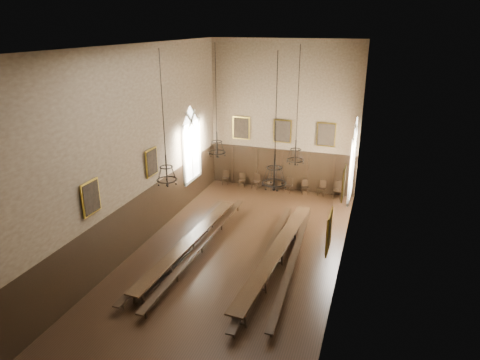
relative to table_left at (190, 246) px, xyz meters
The scene contains 34 objects.
floor 2.05m from the table_left, ahead, with size 9.00×18.00×0.02m, color black.
ceiling 8.89m from the table_left, ahead, with size 9.00×18.00×0.02m, color black.
wall_back 10.32m from the table_left, 77.73° to the left, with size 9.00×0.02×9.00m, color #826C50.
wall_front 9.92m from the table_left, 77.12° to the right, with size 9.00×0.02×9.00m, color #826C50.
wall_left 4.85m from the table_left, behind, with size 0.02×18.00×9.00m, color #826C50.
wall_right 7.73m from the table_left, ahead, with size 0.02×18.00×9.00m, color #826C50.
wainscot_panelling 2.21m from the table_left, ahead, with size 9.00×18.00×2.50m, color black, non-canonical shape.
table_left is the anchor object (origin of this frame).
table_right 3.95m from the table_left, ahead, with size 1.26×9.63×0.75m.
bench_left_outer 0.54m from the table_left, behind, with size 0.40×10.02×0.45m.
bench_left_inner 0.54m from the table_left, 22.31° to the left, with size 0.45×10.55×0.47m.
bench_right_inner 3.53m from the table_left, ahead, with size 0.67×10.34×0.46m.
bench_right_outer 4.65m from the table_left, ahead, with size 0.76×9.81×0.44m.
chair_0 8.93m from the table_left, 99.92° to the left, with size 0.45×0.45×0.89m.
chair_1 8.80m from the table_left, 92.73° to the left, with size 0.45×0.45×0.87m.
chair_2 8.72m from the table_left, 86.62° to the left, with size 0.52×0.52×0.93m.
chair_3 8.92m from the table_left, 81.03° to the left, with size 0.51×0.51×0.93m.
chair_4 9.08m from the table_left, 73.31° to the left, with size 0.49×0.49×0.90m.
chair_5 9.47m from the table_left, 67.59° to the left, with size 0.48×0.48×0.88m.
chair_6 9.97m from the table_left, 62.46° to the left, with size 0.49×0.49×0.94m.
chair_7 10.32m from the table_left, 57.49° to the left, with size 0.46×0.46×1.04m.
chandelier_back_left 4.93m from the table_left, 85.16° to the left, with size 0.82×0.82×5.18m.
chandelier_back_right 6.33m from the table_left, 30.43° to the left, with size 0.75×0.75×5.03m.
chandelier_front_left 4.73m from the table_left, 85.19° to the right, with size 0.79×0.79×4.87m.
chandelier_front_right 6.59m from the table_left, 25.31° to the right, with size 0.84×0.84×4.51m.
portrait_back_0 9.72m from the table_left, 93.71° to the left, with size 1.10×0.12×1.40m.
portrait_back_1 9.91m from the table_left, 77.56° to the left, with size 1.10×0.12×1.40m.
portrait_back_2 10.74m from the table_left, 63.15° to the left, with size 1.10×0.12×1.40m.
portrait_left_0 4.28m from the table_left, 152.66° to the left, with size 0.12×1.00×1.30m.
portrait_left_1 5.25m from the table_left, 125.91° to the right, with size 0.12×1.00×1.30m.
portrait_right_0 7.32m from the table_left, 10.86° to the left, with size 0.12×1.00×1.30m.
portrait_right_1 7.92m from the table_left, 27.13° to the right, with size 0.12×1.00×1.30m.
window_right 9.14m from the table_left, 41.65° to the left, with size 0.20×2.20×4.60m, color white, non-canonical shape.
window_left 6.92m from the table_left, 112.92° to the left, with size 0.20×2.20×4.60m, color white, non-canonical shape.
Camera 1 is at (5.52, -15.64, 9.79)m, focal length 32.00 mm.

